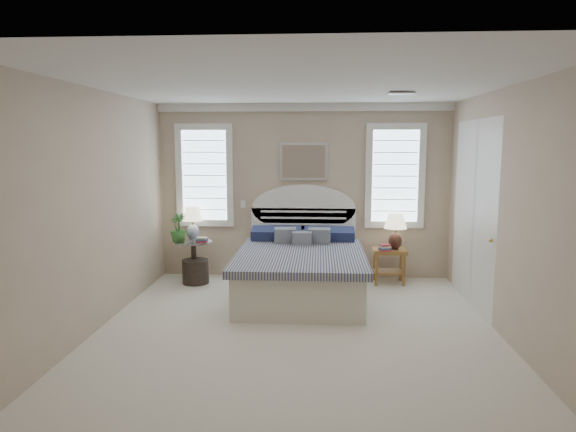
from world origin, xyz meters
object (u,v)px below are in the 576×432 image
at_px(nightstand_right, 389,258).
at_px(lamp_right, 395,227).
at_px(bed, 301,268).
at_px(lamp_left, 193,219).
at_px(side_table_left, 194,257).
at_px(floor_pot, 196,272).

xyz_separation_m(nightstand_right, lamp_right, (0.08, -0.01, 0.48)).
bearing_deg(bed, lamp_left, 156.29).
bearing_deg(side_table_left, bed, -19.74).
bearing_deg(floor_pot, lamp_right, 3.23).
height_order(bed, lamp_right, bed).
height_order(side_table_left, floor_pot, side_table_left).
bearing_deg(lamp_left, nightstand_right, -0.97).
distance_m(side_table_left, lamp_left, 0.58).
bearing_deg(side_table_left, lamp_left, 105.45).
distance_m(bed, side_table_left, 1.75).
xyz_separation_m(side_table_left, floor_pot, (0.04, -0.08, -0.21)).
height_order(bed, lamp_left, bed).
height_order(bed, nightstand_right, bed).
distance_m(side_table_left, nightstand_right, 2.95).
bearing_deg(bed, side_table_left, 160.26).
distance_m(floor_pot, lamp_left, 0.80).
xyz_separation_m(floor_pot, lamp_left, (-0.08, 0.23, 0.76)).
distance_m(side_table_left, floor_pot, 0.22).
distance_m(floor_pot, lamp_right, 3.07).
relative_size(bed, side_table_left, 3.61).
relative_size(side_table_left, floor_pot, 1.59).
xyz_separation_m(floor_pot, lamp_right, (2.99, 0.17, 0.68)).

